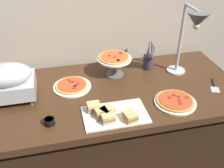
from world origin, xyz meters
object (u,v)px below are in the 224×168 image
(pizza_plate_raised_stand, at_px, (114,60))
(sauce_cup_near, at_px, (49,121))
(heat_lamp, at_px, (193,27))
(sandwich_platter, at_px, (112,114))
(utensil_holder, at_px, (149,62))
(pizza_plate_front, at_px, (72,86))
(pizza_plate_center, at_px, (175,101))
(chafing_dish, at_px, (6,81))
(serving_spatula, at_px, (214,86))

(pizza_plate_raised_stand, height_order, sauce_cup_near, pizza_plate_raised_stand)
(heat_lamp, height_order, sandwich_platter, heat_lamp)
(heat_lamp, distance_m, sauce_cup_near, 1.08)
(pizza_plate_raised_stand, xyz_separation_m, utensil_holder, (0.28, 0.04, -0.07))
(pizza_plate_front, relative_size, sandwich_platter, 0.68)
(pizza_plate_center, bearing_deg, pizza_plate_raised_stand, 124.72)
(sandwich_platter, bearing_deg, chafing_dish, 151.71)
(pizza_plate_front, bearing_deg, chafing_dish, -174.35)
(chafing_dish, height_order, pizza_plate_front, chafing_dish)
(pizza_plate_front, xyz_separation_m, sauce_cup_near, (-0.17, -0.35, 0.01))
(chafing_dish, relative_size, serving_spatula, 2.03)
(sandwich_platter, relative_size, sauce_cup_near, 6.05)
(pizza_plate_front, distance_m, pizza_plate_center, 0.71)
(pizza_plate_center, bearing_deg, sauce_cup_near, -178.51)
(heat_lamp, xyz_separation_m, utensil_holder, (-0.19, 0.23, -0.35))
(chafing_dish, bearing_deg, sandwich_platter, -28.29)
(sauce_cup_near, height_order, utensil_holder, utensil_holder)
(heat_lamp, height_order, pizza_plate_center, heat_lamp)
(pizza_plate_front, bearing_deg, serving_spatula, -12.57)
(sauce_cup_near, bearing_deg, pizza_plate_raised_stand, 42.39)
(heat_lamp, distance_m, serving_spatula, 0.46)
(sandwich_platter, relative_size, utensil_holder, 1.69)
(pizza_plate_raised_stand, bearing_deg, sandwich_platter, -105.48)
(heat_lamp, height_order, pizza_plate_raised_stand, heat_lamp)
(pizza_plate_center, xyz_separation_m, pizza_plate_raised_stand, (-0.30, 0.43, 0.11))
(sauce_cup_near, bearing_deg, pizza_plate_center, 1.49)
(chafing_dish, height_order, pizza_plate_center, chafing_dish)
(pizza_plate_raised_stand, bearing_deg, utensil_holder, 7.13)
(sauce_cup_near, bearing_deg, serving_spatula, 6.63)
(chafing_dish, relative_size, pizza_plate_center, 1.28)
(heat_lamp, relative_size, serving_spatula, 3.10)
(heat_lamp, bearing_deg, sandwich_platter, -155.46)
(sandwich_platter, bearing_deg, pizza_plate_center, 5.08)
(pizza_plate_front, xyz_separation_m, pizza_plate_raised_stand, (0.33, 0.10, 0.12))
(chafing_dish, bearing_deg, pizza_plate_front, 5.65)
(sauce_cup_near, distance_m, utensil_holder, 0.92)
(utensil_holder, bearing_deg, sandwich_platter, -129.25)
(pizza_plate_center, height_order, sandwich_platter, sandwich_platter)
(pizza_plate_center, bearing_deg, sandwich_platter, -174.92)
(heat_lamp, xyz_separation_m, pizza_plate_raised_stand, (-0.48, 0.19, -0.28))
(utensil_holder, bearing_deg, serving_spatula, -44.12)
(heat_lamp, xyz_separation_m, sandwich_platter, (-0.61, -0.28, -0.39))
(chafing_dish, distance_m, pizza_plate_raised_stand, 0.75)
(chafing_dish, xyz_separation_m, pizza_plate_raised_stand, (0.74, 0.14, -0.01))
(sauce_cup_near, xyz_separation_m, serving_spatula, (1.14, 0.13, -0.02))
(pizza_plate_front, height_order, pizza_plate_raised_stand, pizza_plate_raised_stand)
(chafing_dish, distance_m, utensil_holder, 1.04)
(utensil_holder, bearing_deg, heat_lamp, -49.42)
(sauce_cup_near, xyz_separation_m, utensil_holder, (0.78, 0.49, 0.04))
(serving_spatula, bearing_deg, pizza_plate_raised_stand, 153.78)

